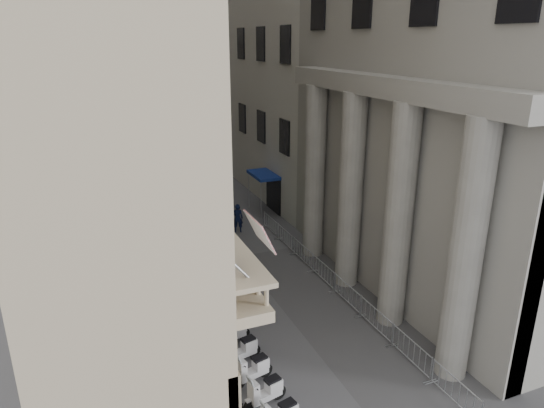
{
  "coord_description": "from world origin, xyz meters",
  "views": [
    {
      "loc": [
        -8.11,
        -6.07,
        12.33
      ],
      "look_at": [
        0.49,
        15.25,
        4.5
      ],
      "focal_mm": 32.0,
      "sensor_mm": 36.0,
      "label": 1
    }
  ],
  "objects_px": {
    "street_lamp": "(170,187)",
    "info_kiosk": "(163,242)",
    "pedestrian_b": "(209,179)",
    "pedestrian_a": "(238,218)",
    "security_tent": "(190,190)"
  },
  "relations": [
    {
      "from": "security_tent",
      "to": "street_lamp",
      "type": "bearing_deg",
      "value": -110.92
    },
    {
      "from": "info_kiosk",
      "to": "security_tent",
      "type": "bearing_deg",
      "value": 36.3
    },
    {
      "from": "street_lamp",
      "to": "info_kiosk",
      "type": "height_order",
      "value": "street_lamp"
    },
    {
      "from": "street_lamp",
      "to": "pedestrian_a",
      "type": "bearing_deg",
      "value": 60.01
    },
    {
      "from": "info_kiosk",
      "to": "pedestrian_b",
      "type": "relative_size",
      "value": 0.84
    },
    {
      "from": "pedestrian_a",
      "to": "info_kiosk",
      "type": "bearing_deg",
      "value": 40.06
    },
    {
      "from": "pedestrian_b",
      "to": "pedestrian_a",
      "type": "bearing_deg",
      "value": 118.45
    },
    {
      "from": "info_kiosk",
      "to": "pedestrian_a",
      "type": "distance_m",
      "value": 5.62
    },
    {
      "from": "street_lamp",
      "to": "info_kiosk",
      "type": "relative_size",
      "value": 4.96
    },
    {
      "from": "pedestrian_a",
      "to": "pedestrian_b",
      "type": "xyz_separation_m",
      "value": [
        0.73,
        10.02,
        -0.02
      ]
    },
    {
      "from": "security_tent",
      "to": "info_kiosk",
      "type": "distance_m",
      "value": 5.18
    },
    {
      "from": "info_kiosk",
      "to": "pedestrian_b",
      "type": "height_order",
      "value": "pedestrian_b"
    },
    {
      "from": "security_tent",
      "to": "street_lamp",
      "type": "xyz_separation_m",
      "value": [
        -2.33,
        -6.09,
        2.15
      ]
    },
    {
      "from": "info_kiosk",
      "to": "pedestrian_a",
      "type": "height_order",
      "value": "pedestrian_a"
    },
    {
      "from": "info_kiosk",
      "to": "pedestrian_b",
      "type": "bearing_deg",
      "value": 42.4
    }
  ]
}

